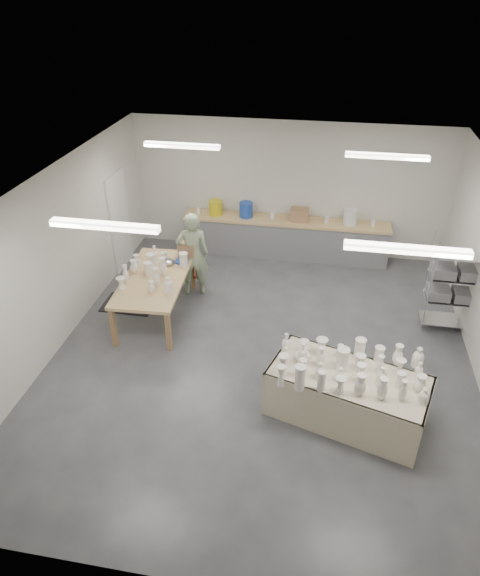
% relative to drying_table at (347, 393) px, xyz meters
% --- Properties ---
extents(room, '(8.00, 8.02, 3.00)m').
position_rel_drying_table_xyz_m(room, '(-1.51, 1.30, 1.62)').
color(room, '#424449').
rests_on(room, ground).
extents(back_counter, '(4.60, 0.60, 1.24)m').
position_rel_drying_table_xyz_m(back_counter, '(-1.41, 4.90, 0.05)').
color(back_counter, tan).
rests_on(back_counter, ground).
extents(wire_shelf, '(0.88, 0.48, 1.80)m').
position_rel_drying_table_xyz_m(wire_shelf, '(1.80, 2.62, 0.48)').
color(wire_shelf, silver).
rests_on(wire_shelf, ground).
extents(drying_table, '(2.42, 1.67, 1.15)m').
position_rel_drying_table_xyz_m(drying_table, '(0.00, 0.00, 0.00)').
color(drying_table, olive).
rests_on(drying_table, ground).
extents(work_table, '(1.23, 2.27, 1.21)m').
position_rel_drying_table_xyz_m(work_table, '(-3.50, 2.15, 0.40)').
color(work_table, tan).
rests_on(work_table, ground).
extents(rug, '(1.00, 0.70, 0.02)m').
position_rel_drying_table_xyz_m(rug, '(-4.20, 2.28, -0.43)').
color(rug, black).
rests_on(rug, ground).
extents(cat, '(0.50, 0.44, 0.18)m').
position_rel_drying_table_xyz_m(cat, '(-4.18, 2.27, -0.33)').
color(cat, white).
rests_on(cat, rug).
extents(potter, '(0.74, 0.59, 1.76)m').
position_rel_drying_table_xyz_m(potter, '(-3.03, 2.94, 0.44)').
color(potter, '#96A882').
rests_on(potter, ground).
extents(red_stool, '(0.39, 0.39, 0.30)m').
position_rel_drying_table_xyz_m(red_stool, '(-3.03, 3.21, -0.17)').
color(red_stool, '#A82318').
rests_on(red_stool, ground).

